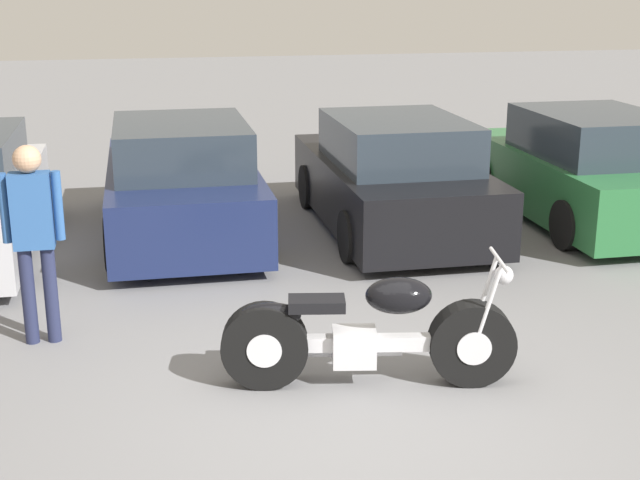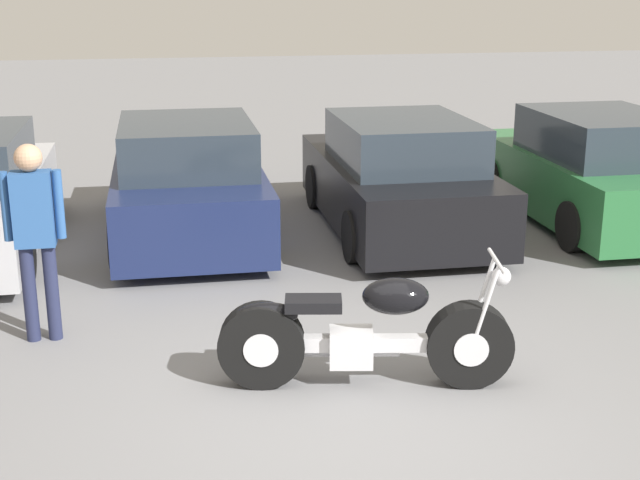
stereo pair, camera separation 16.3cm
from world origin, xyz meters
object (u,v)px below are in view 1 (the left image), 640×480
(motorcycle, at_px, (366,334))
(parked_car_navy, at_px, (182,184))
(parked_car_green, at_px, (586,171))
(parked_car_black, at_px, (393,179))
(person_standing, at_px, (33,227))

(motorcycle, relative_size, parked_car_navy, 0.57)
(parked_car_green, bearing_deg, parked_car_navy, 176.86)
(parked_car_black, height_order, person_standing, person_standing)
(parked_car_navy, relative_size, person_standing, 2.29)
(parked_car_navy, bearing_deg, motorcycle, -75.46)
(parked_car_black, xyz_separation_m, person_standing, (-4.04, -2.87, 0.40))
(motorcycle, distance_m, person_standing, 3.02)
(parked_car_navy, distance_m, parked_car_green, 5.25)
(parked_car_navy, height_order, parked_car_black, same)
(motorcycle, xyz_separation_m, parked_car_navy, (-1.18, 4.53, 0.24))
(parked_car_navy, distance_m, parked_car_black, 2.63)
(motorcycle, relative_size, person_standing, 1.31)
(motorcycle, relative_size, parked_car_green, 0.57)
(person_standing, bearing_deg, parked_car_green, 23.02)
(parked_car_black, bearing_deg, parked_car_green, -0.92)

